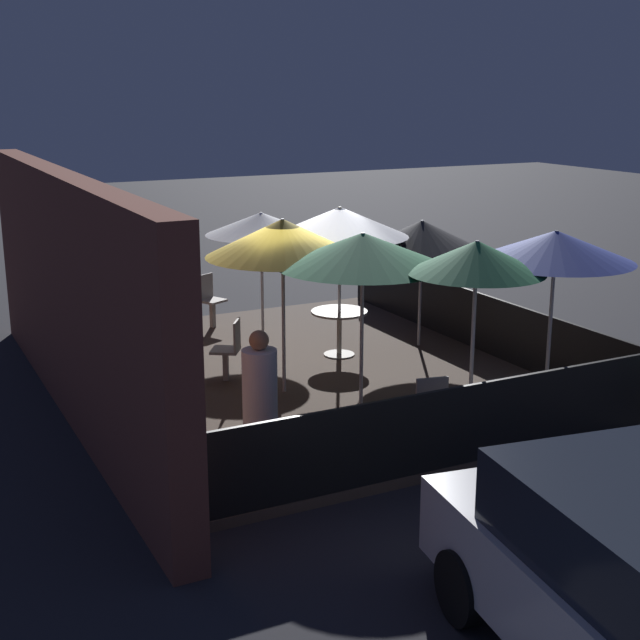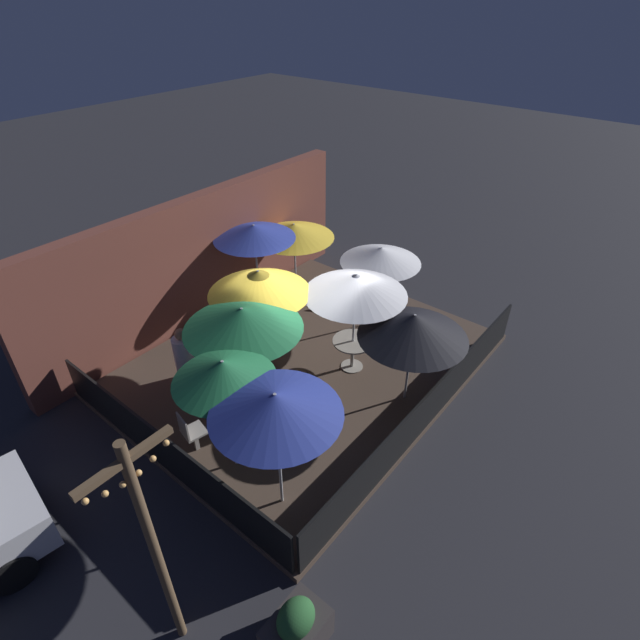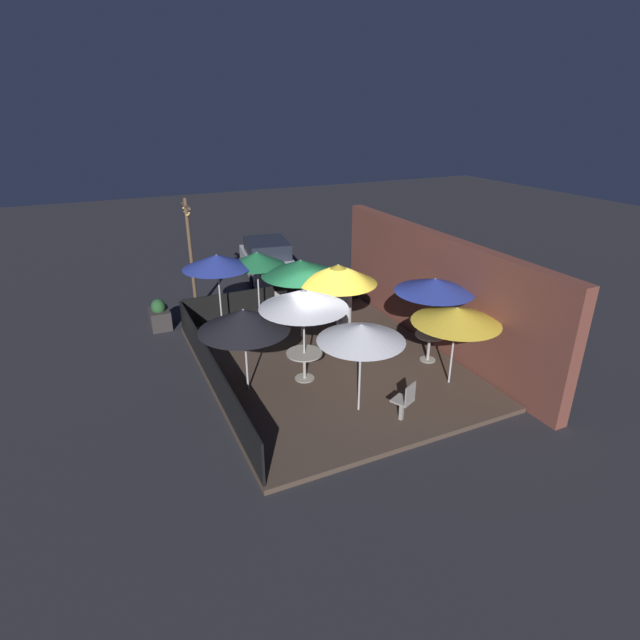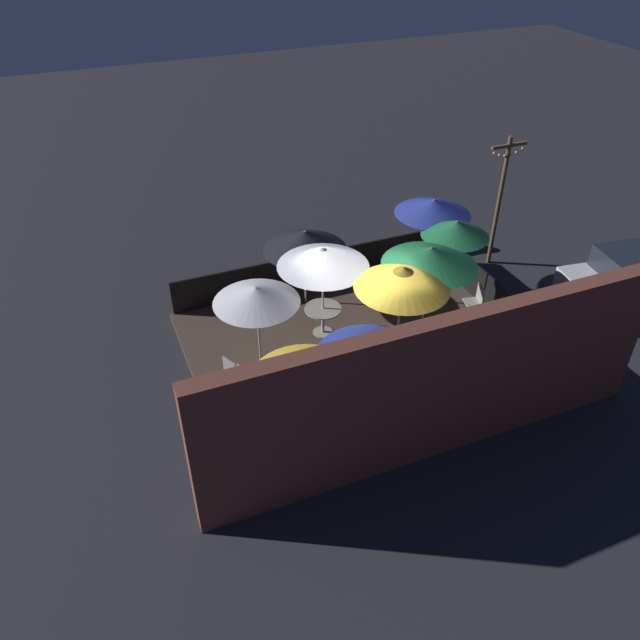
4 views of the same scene
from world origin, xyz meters
TOP-DOWN VIEW (x-y plane):
  - ground_plane at (0.00, 0.00)m, footprint 60.00×60.00m
  - patio_deck at (0.00, 0.00)m, footprint 7.90×6.38m
  - building_wall at (0.00, 3.42)m, footprint 9.50×0.36m
  - fence_front at (0.00, -3.15)m, footprint 7.70×0.05m
  - fence_side_left at (-3.91, 0.00)m, footprint 0.05×6.18m
  - patio_umbrella_0 at (1.04, 2.54)m, footprint 2.06×2.06m
  - patio_umbrella_1 at (0.54, -0.92)m, footprint 2.18×2.18m
  - patio_umbrella_2 at (-0.70, 0.64)m, footprint 2.14×2.14m
  - patio_umbrella_3 at (0.43, -2.38)m, footprint 2.16×2.16m
  - patio_umbrella_4 at (2.25, 2.31)m, footprint 2.14×2.14m
  - patio_umbrella_5 at (-1.77, -0.01)m, footprint 2.26×2.26m
  - patio_umbrella_6 at (2.36, -0.35)m, footprint 1.94×1.94m
  - patio_umbrella_7 at (-3.03, -0.90)m, footprint 1.71×1.71m
  - patio_umbrella_8 at (-3.08, -2.09)m, footprint 2.02×2.02m
  - dining_table_0 at (1.04, 2.54)m, footprint 0.78×0.78m
  - dining_table_1 at (0.54, -0.92)m, footprint 0.91×0.91m
  - patio_chair_0 at (-3.32, -0.05)m, footprint 0.48×0.48m
  - patio_chair_1 at (3.16, 0.34)m, footprint 0.53×0.53m
  - patio_chair_2 at (0.13, 1.14)m, footprint 0.55×0.55m
  - patron_0 at (-2.11, 1.61)m, footprint 0.61×0.61m
  - planter_box at (-4.55, -3.72)m, footprint 0.87×0.61m
  - light_post at (-5.45, -2.39)m, footprint 1.10×0.12m
  - parked_car_0 at (-7.63, 0.99)m, footprint 4.01×2.23m

SIDE VIEW (x-z plane):
  - ground_plane at x=0.00m, z-range 0.00..0.00m
  - patio_deck at x=0.00m, z-range 0.00..0.12m
  - planter_box at x=-4.55m, z-range -0.06..0.90m
  - fence_front at x=0.00m, z-range 0.12..1.07m
  - fence_side_left at x=-3.91m, z-range 0.12..1.07m
  - patio_chair_2 at x=0.13m, z-range 0.16..1.09m
  - patio_chair_0 at x=-3.32m, z-range 0.16..1.09m
  - patio_chair_1 at x=3.16m, z-range 0.17..1.12m
  - dining_table_1 at x=0.54m, z-range 0.34..1.08m
  - dining_table_0 at x=1.04m, z-range 0.34..1.11m
  - patron_0 at x=-2.11m, z-range 0.04..1.42m
  - parked_car_0 at x=-7.63m, z-range 0.03..1.65m
  - building_wall at x=0.00m, z-range 0.00..3.30m
  - patio_umbrella_4 at x=2.25m, z-range 0.94..2.98m
  - patio_umbrella_3 at x=0.43m, z-range 0.92..3.04m
  - patio_umbrella_6 at x=2.36m, z-range 1.00..3.14m
  - light_post at x=-5.45m, z-range 0.23..4.09m
  - patio_umbrella_0 at x=1.04m, z-range 1.11..3.47m
  - patio_umbrella_5 at x=-1.77m, z-range 1.10..3.50m
  - patio_umbrella_1 at x=0.54m, z-range 1.09..3.51m
  - patio_umbrella_7 at x=-3.03m, z-range 1.12..3.55m
  - patio_umbrella_2 at x=-0.70m, z-range 1.10..3.59m
  - patio_umbrella_8 at x=-3.08m, z-range 1.15..3.62m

